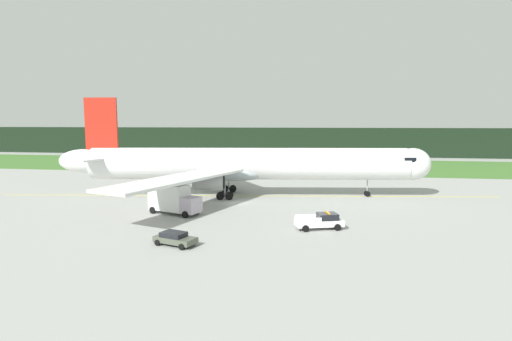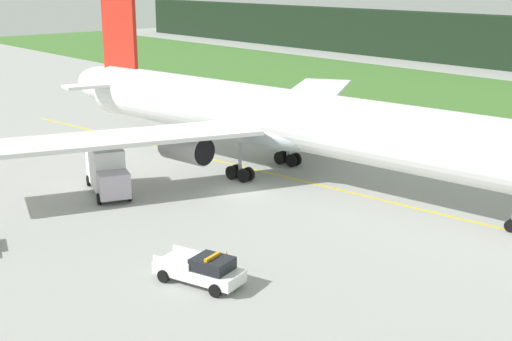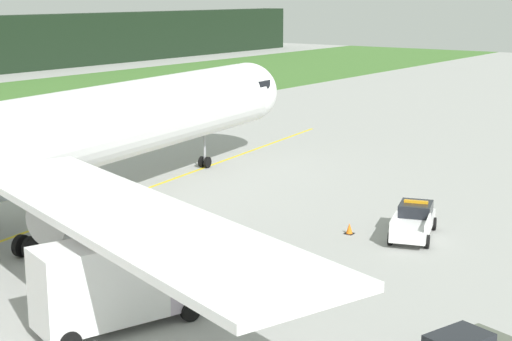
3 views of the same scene
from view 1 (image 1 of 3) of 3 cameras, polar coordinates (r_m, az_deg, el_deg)
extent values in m
plane|color=#9B9C99|center=(60.82, -2.32, -4.58)|extent=(320.00, 320.00, 0.00)
cube|color=#416F2E|center=(113.37, 3.16, 0.77)|extent=(320.00, 40.34, 0.04)
cube|color=black|center=(146.33, 4.60, 4.07)|extent=(288.00, 5.15, 9.90)
cube|color=yellow|center=(66.49, -1.07, -3.58)|extent=(80.49, 11.49, 0.01)
cylinder|color=white|center=(65.74, -1.08, 0.97)|extent=(50.99, 12.07, 5.12)
ellipsoid|color=white|center=(69.77, 21.14, 0.85)|extent=(6.29, 5.85, 5.12)
ellipsoid|color=white|center=(72.07, -23.00, 1.25)|extent=(8.65, 4.94, 3.84)
ellipsoid|color=#A9B6BC|center=(66.06, -3.28, -0.24)|extent=(13.05, 7.04, 2.82)
cube|color=black|center=(69.29, 20.22, 1.59)|extent=(2.45, 5.07, 0.70)
cube|color=white|center=(79.71, -6.79, 1.50)|extent=(18.32, 23.39, 0.35)
cylinder|color=#A7A7A7|center=(74.22, -4.99, 0.18)|extent=(4.67, 2.99, 2.41)
cylinder|color=black|center=(74.01, -3.27, 0.18)|extent=(0.42, 2.21, 2.22)
cube|color=white|center=(53.84, -10.78, -1.15)|extent=(12.96, 24.95, 0.35)
cylinder|color=#A7A7A7|center=(58.63, -6.71, -1.63)|extent=(4.67, 2.99, 2.41)
cylinder|color=black|center=(58.35, -4.53, -1.64)|extent=(0.42, 2.21, 2.22)
cube|color=red|center=(70.56, -20.90, 5.66)|extent=(5.23, 1.15, 9.59)
cube|color=white|center=(74.00, -20.14, 1.91)|extent=(5.00, 6.64, 0.28)
cube|color=white|center=(68.00, -22.15, 1.42)|extent=(3.62, 6.48, 0.28)
cylinder|color=gray|center=(68.14, 15.37, -2.02)|extent=(0.20, 0.20, 2.74)
cylinder|color=black|center=(68.61, 15.28, -3.12)|extent=(0.92, 0.34, 0.90)
cylinder|color=black|center=(68.11, 15.38, -3.20)|extent=(0.92, 0.34, 0.90)
cylinder|color=gray|center=(69.69, -3.86, -1.47)|extent=(0.28, 0.28, 2.74)
cylinder|color=black|center=(69.50, -3.30, -2.63)|extent=(1.23, 0.46, 1.20)
cylinder|color=black|center=(70.18, -3.26, -2.54)|extent=(1.23, 0.46, 1.20)
cylinder|color=black|center=(69.62, -4.45, -2.63)|extent=(1.23, 0.46, 1.20)
cylinder|color=black|center=(70.31, -4.40, -2.53)|extent=(1.23, 0.46, 1.20)
cylinder|color=gray|center=(63.14, -4.42, -2.35)|extent=(0.28, 0.28, 2.74)
cylinder|color=black|center=(63.65, -3.74, -3.52)|extent=(1.23, 0.46, 1.20)
cylinder|color=black|center=(62.96, -3.80, -3.64)|extent=(1.23, 0.46, 1.20)
cylinder|color=black|center=(63.79, -5.00, -3.51)|extent=(1.23, 0.46, 1.20)
cylinder|color=black|center=(63.10, -5.07, -3.62)|extent=(1.23, 0.46, 1.20)
cube|color=white|center=(46.75, 8.84, -7.25)|extent=(5.75, 3.52, 0.70)
cube|color=black|center=(46.87, 10.00, -6.35)|extent=(2.61, 2.39, 0.70)
cube|color=white|center=(47.13, 7.00, -6.38)|extent=(2.50, 0.88, 0.45)
cube|color=white|center=(45.37, 7.63, -6.91)|extent=(2.50, 0.88, 0.45)
cube|color=orange|center=(46.78, 10.01, -5.84)|extent=(0.61, 1.38, 0.16)
cylinder|color=black|center=(48.32, 10.57, -7.25)|extent=(0.80, 0.46, 0.76)
cylinder|color=black|center=(46.48, 11.38, -7.83)|extent=(0.80, 0.46, 0.76)
cylinder|color=black|center=(47.28, 6.32, -7.49)|extent=(0.80, 0.46, 0.76)
cylinder|color=black|center=(45.40, 6.97, -8.10)|extent=(0.80, 0.46, 0.76)
cube|color=#B0A3B6|center=(52.82, -9.12, -4.81)|extent=(2.58, 2.89, 2.00)
cube|color=silver|center=(54.90, -12.11, -3.69)|extent=(5.75, 3.97, 3.39)
cylinder|color=#99999E|center=(54.59, -11.22, -5.65)|extent=(0.76, 0.34, 1.04)
cylinder|color=#99999E|center=(55.93, -12.89, -5.39)|extent=(0.76, 0.34, 1.04)
cylinder|color=black|center=(53.97, -8.33, -5.63)|extent=(0.94, 0.54, 0.90)
cylinder|color=black|center=(52.11, -9.91, -6.12)|extent=(0.94, 0.54, 0.90)
cylinder|color=black|center=(57.30, -12.69, -5.00)|extent=(0.94, 0.54, 0.90)
cylinder|color=black|center=(55.55, -14.32, -5.42)|extent=(0.94, 0.54, 0.90)
cube|color=#4D5346|center=(41.16, -11.26, -9.48)|extent=(4.56, 3.05, 0.55)
cube|color=black|center=(41.15, -11.51, -8.77)|extent=(2.74, 2.27, 0.45)
cylinder|color=black|center=(41.10, -8.79, -9.86)|extent=(0.63, 0.36, 0.60)
cylinder|color=black|center=(39.65, -10.42, -10.51)|extent=(0.63, 0.36, 0.60)
cylinder|color=black|center=(42.83, -12.02, -9.24)|extent=(0.63, 0.36, 0.60)
cylinder|color=black|center=(41.45, -13.69, -9.83)|extent=(0.63, 0.36, 0.60)
cube|color=black|center=(50.13, 7.06, -7.09)|extent=(0.51, 0.51, 0.03)
cone|color=orange|center=(50.06, 7.07, -6.74)|extent=(0.39, 0.39, 0.61)
camera|label=2|loc=(38.50, 61.75, 11.14)|focal=48.31mm
camera|label=3|loc=(49.22, -47.78, 6.55)|focal=55.96mm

